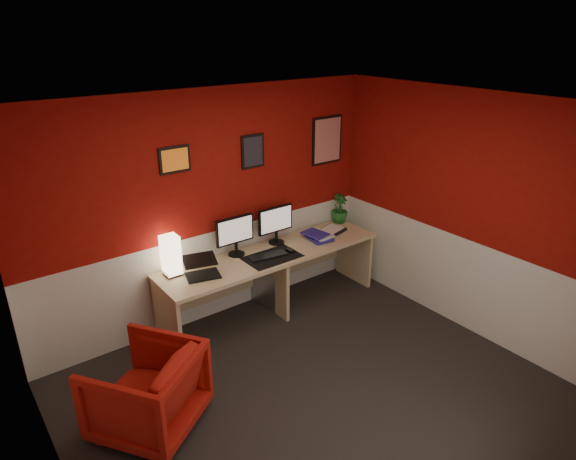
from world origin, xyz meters
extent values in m
cube|color=black|center=(0.00, 0.00, 0.00)|extent=(4.00, 3.50, 0.01)
cube|color=white|center=(0.00, 0.00, 2.50)|extent=(4.00, 3.50, 0.01)
cube|color=maroon|center=(0.00, 1.75, 1.25)|extent=(4.00, 0.01, 2.50)
cube|color=maroon|center=(0.00, -1.75, 1.25)|extent=(4.00, 0.01, 2.50)
cube|color=maroon|center=(-2.00, 0.00, 1.25)|extent=(0.01, 3.50, 2.50)
cube|color=maroon|center=(2.00, 0.00, 1.25)|extent=(0.01, 3.50, 2.50)
cube|color=silver|center=(0.00, 1.75, 0.50)|extent=(4.00, 0.01, 1.00)
cube|color=silver|center=(2.00, 0.00, 0.50)|extent=(0.01, 3.50, 1.00)
cube|color=tan|center=(0.53, 1.41, 0.36)|extent=(2.60, 0.65, 0.73)
cube|color=#FFE5B2|center=(-0.56, 1.59, 0.93)|extent=(0.16, 0.16, 0.40)
cube|color=black|center=(-0.34, 1.37, 0.84)|extent=(0.38, 0.31, 0.22)
cube|color=black|center=(0.19, 1.60, 1.02)|extent=(0.45, 0.06, 0.58)
cube|color=black|center=(0.72, 1.59, 1.02)|extent=(0.45, 0.06, 0.58)
cube|color=black|center=(0.47, 1.31, 0.73)|extent=(0.60, 0.38, 0.01)
cube|color=black|center=(0.43, 1.34, 0.74)|extent=(0.43, 0.19, 0.02)
cube|color=black|center=(0.70, 1.30, 0.75)|extent=(0.06, 0.10, 0.03)
imported|color=navy|center=(1.07, 1.40, 0.75)|extent=(0.29, 0.36, 0.03)
imported|color=silver|center=(1.08, 1.41, 0.77)|extent=(0.24, 0.33, 0.02)
imported|color=navy|center=(1.04, 1.39, 0.79)|extent=(0.26, 0.32, 0.03)
cube|color=black|center=(1.43, 1.45, 0.74)|extent=(0.40, 0.33, 0.03)
imported|color=#19591E|center=(1.74, 1.63, 0.91)|extent=(0.22, 0.22, 0.37)
cube|color=#99999E|center=(0.58, 1.53, 0.23)|extent=(0.26, 0.47, 0.45)
imported|color=#A6150D|center=(-1.30, 0.56, 0.36)|extent=(1.07, 1.08, 0.71)
cube|color=orange|center=(-0.36, 1.74, 1.85)|extent=(0.32, 0.02, 0.26)
cube|color=black|center=(0.53, 1.74, 1.80)|extent=(0.28, 0.02, 0.36)
cube|color=red|center=(1.58, 1.74, 1.78)|extent=(0.44, 0.02, 0.56)
camera|label=1|loc=(-2.31, -2.65, 3.07)|focal=31.06mm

